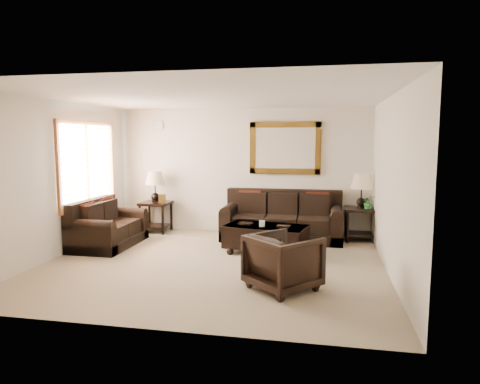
% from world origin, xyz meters
% --- Properties ---
extents(room, '(5.51, 5.01, 2.71)m').
position_xyz_m(room, '(0.00, 0.00, 1.35)').
color(room, '#85795C').
rests_on(room, ground).
extents(window, '(0.07, 1.96, 1.66)m').
position_xyz_m(window, '(-2.70, 0.90, 1.55)').
color(window, white).
rests_on(window, room).
extents(mirror, '(1.50, 0.06, 1.10)m').
position_xyz_m(mirror, '(0.95, 2.47, 1.85)').
color(mirror, '#4F2B0F').
rests_on(mirror, room).
extents(air_vent, '(0.25, 0.02, 0.18)m').
position_xyz_m(air_vent, '(-1.90, 2.48, 2.35)').
color(air_vent, '#999999').
rests_on(air_vent, room).
extents(sofa, '(2.41, 1.04, 0.99)m').
position_xyz_m(sofa, '(0.95, 2.03, 0.36)').
color(sofa, black).
rests_on(sofa, room).
extents(loveseat, '(0.94, 1.59, 0.89)m').
position_xyz_m(loveseat, '(-2.32, 0.80, 0.33)').
color(loveseat, black).
rests_on(loveseat, room).
extents(end_table_left, '(0.61, 0.61, 1.34)m').
position_xyz_m(end_table_left, '(-1.85, 2.15, 0.88)').
color(end_table_left, black).
rests_on(end_table_left, room).
extents(end_table_right, '(0.61, 0.61, 1.35)m').
position_xyz_m(end_table_right, '(2.51, 2.15, 0.88)').
color(end_table_right, black).
rests_on(end_table_right, room).
extents(coffee_table, '(1.57, 1.05, 0.61)m').
position_xyz_m(coffee_table, '(0.76, 0.89, 0.31)').
color(coffee_table, black).
rests_on(coffee_table, room).
extents(armchair, '(1.12, 1.11, 0.84)m').
position_xyz_m(armchair, '(1.25, -0.98, 0.42)').
color(armchair, black).
rests_on(armchair, floor).
extents(potted_plant, '(0.31, 0.33, 0.22)m').
position_xyz_m(potted_plant, '(2.64, 2.04, 0.78)').
color(potted_plant, '#225B1F').
rests_on(potted_plant, end_table_right).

